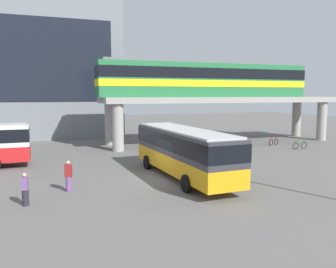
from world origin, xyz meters
TOP-DOWN VIEW (x-y plane):
  - ground_plane at (0.00, 10.00)m, footprint 120.00×120.00m
  - elevated_platform at (12.18, 14.13)m, footprint 26.78×6.01m
  - train at (10.29, 14.13)m, footprint 23.88×2.96m
  - bus_main at (1.91, -0.10)m, footprint 3.24×11.17m
  - bicycle_green at (17.35, 7.23)m, footprint 1.79×0.18m
  - bicycle_blue at (4.74, 9.06)m, footprint 1.71×0.66m
  - bicycle_red at (16.54, 10.36)m, footprint 1.67×0.77m
  - bicycle_orange at (10.82, 9.03)m, footprint 1.79×0.26m
  - pedestrian_by_bike_rack at (-5.32, -0.91)m, footprint 0.44×0.33m
  - pedestrian_waiting_near_stop at (-7.47, -2.79)m, footprint 0.32×0.42m

SIDE VIEW (x-z plane):
  - ground_plane at x=0.00m, z-range 0.00..0.00m
  - bicycle_green at x=17.35m, z-range -0.16..0.88m
  - bicycle_blue at x=4.74m, z-range -0.16..0.88m
  - bicycle_red at x=16.54m, z-range -0.16..0.88m
  - bicycle_orange at x=10.82m, z-range -0.16..0.88m
  - pedestrian_waiting_near_stop at x=-7.47m, z-range -0.05..1.58m
  - pedestrian_by_bike_rack at x=-5.32m, z-range -0.05..1.71m
  - bus_main at x=1.91m, z-range 0.38..3.60m
  - elevated_platform at x=12.18m, z-range 1.79..6.93m
  - train at x=10.29m, z-range 5.18..9.02m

